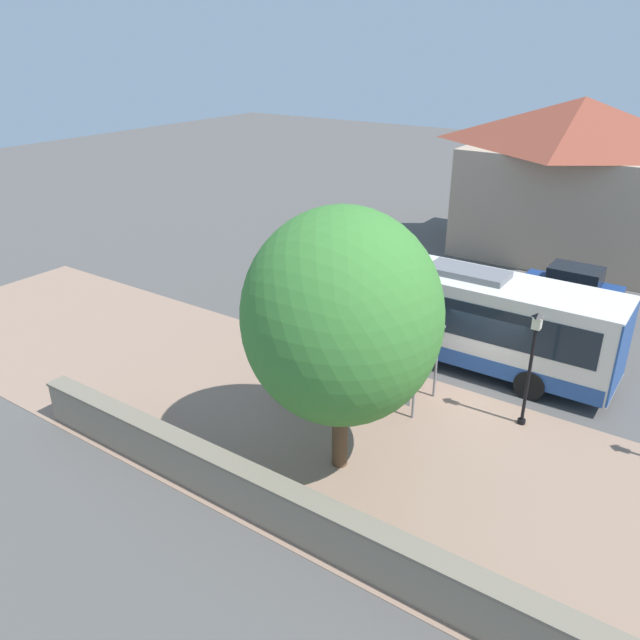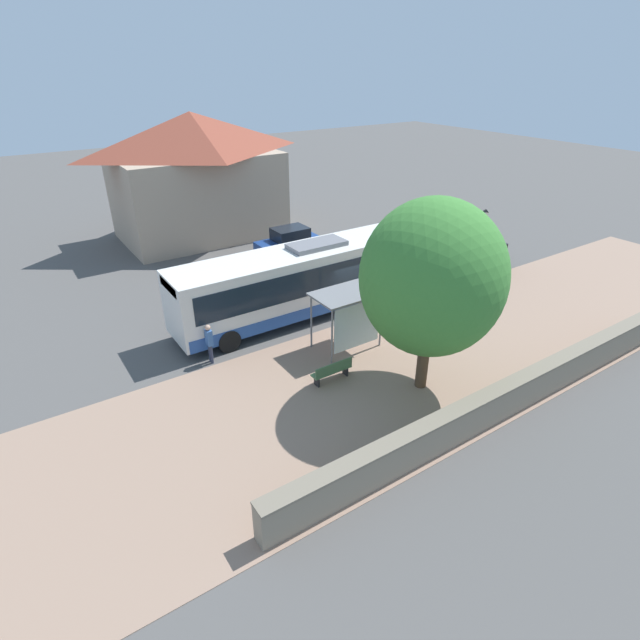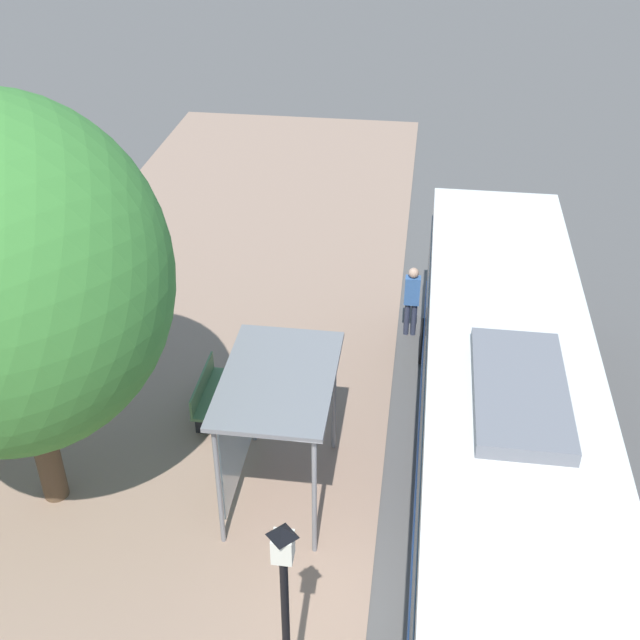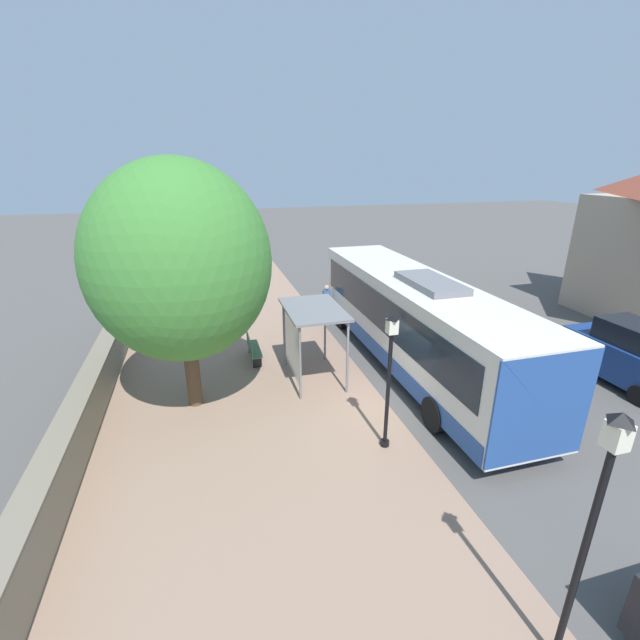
{
  "view_description": "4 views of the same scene",
  "coord_description": "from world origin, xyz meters",
  "px_view_note": "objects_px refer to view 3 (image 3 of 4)",
  "views": [
    {
      "loc": [
        -17.51,
        -5.86,
        10.73
      ],
      "look_at": [
        -1.4,
        5.19,
        1.82
      ],
      "focal_mm": 35.0,
      "sensor_mm": 36.0,
      "label": 1
    },
    {
      "loc": [
        -16.58,
        13.46,
        11.09
      ],
      "look_at": [
        -0.59,
        2.8,
        0.95
      ],
      "focal_mm": 28.0,
      "sensor_mm": 36.0,
      "label": 2
    },
    {
      "loc": [
        0.32,
        -7.87,
        10.36
      ],
      "look_at": [
        -1.5,
        5.36,
        1.65
      ],
      "focal_mm": 45.0,
      "sensor_mm": 36.0,
      "label": 3
    },
    {
      "loc": [
        -5.08,
        -10.5,
        7.03
      ],
      "look_at": [
        -0.93,
        4.38,
        1.29
      ],
      "focal_mm": 24.0,
      "sensor_mm": 36.0,
      "label": 4
    }
  ],
  "objects_px": {
    "bus": "(503,433)",
    "bench": "(209,393)",
    "shade_tree": "(3,279)",
    "pedestrian": "(412,296)",
    "bus_shelter": "(269,396)",
    "street_lamp_near": "(285,614)"
  },
  "relations": [
    {
      "from": "street_lamp_near",
      "to": "bus_shelter",
      "type": "bearing_deg",
      "value": 103.5
    },
    {
      "from": "bus_shelter",
      "to": "street_lamp_near",
      "type": "distance_m",
      "value": 4.26
    },
    {
      "from": "bus",
      "to": "bench",
      "type": "height_order",
      "value": "bus"
    },
    {
      "from": "bench",
      "to": "pedestrian",
      "type": "bearing_deg",
      "value": 40.93
    },
    {
      "from": "bus",
      "to": "pedestrian",
      "type": "xyz_separation_m",
      "value": [
        -1.62,
        5.35,
        -0.79
      ]
    },
    {
      "from": "pedestrian",
      "to": "bench",
      "type": "bearing_deg",
      "value": -139.07
    },
    {
      "from": "bus_shelter",
      "to": "bench",
      "type": "distance_m",
      "value": 3.07
    },
    {
      "from": "pedestrian",
      "to": "bus",
      "type": "bearing_deg",
      "value": -73.14
    },
    {
      "from": "bus",
      "to": "bus_shelter",
      "type": "bearing_deg",
      "value": 179.73
    },
    {
      "from": "bus",
      "to": "bus_shelter",
      "type": "xyz_separation_m",
      "value": [
        -3.81,
        0.02,
        0.32
      ]
    },
    {
      "from": "bus_shelter",
      "to": "shade_tree",
      "type": "xyz_separation_m",
      "value": [
        -3.78,
        -0.64,
        2.3
      ]
    },
    {
      "from": "bench",
      "to": "street_lamp_near",
      "type": "bearing_deg",
      "value": -66.56
    },
    {
      "from": "pedestrian",
      "to": "street_lamp_near",
      "type": "relative_size",
      "value": 0.47
    },
    {
      "from": "bus",
      "to": "shade_tree",
      "type": "height_order",
      "value": "shade_tree"
    },
    {
      "from": "pedestrian",
      "to": "bench",
      "type": "height_order",
      "value": "pedestrian"
    },
    {
      "from": "bench",
      "to": "street_lamp_near",
      "type": "xyz_separation_m",
      "value": [
        2.66,
        -6.13,
        1.73
      ]
    },
    {
      "from": "bus",
      "to": "pedestrian",
      "type": "distance_m",
      "value": 5.64
    },
    {
      "from": "bus_shelter",
      "to": "pedestrian",
      "type": "distance_m",
      "value": 5.87
    },
    {
      "from": "pedestrian",
      "to": "street_lamp_near",
      "type": "xyz_separation_m",
      "value": [
        -1.2,
        -9.47,
        1.19
      ]
    },
    {
      "from": "bus_shelter",
      "to": "street_lamp_near",
      "type": "xyz_separation_m",
      "value": [
        0.99,
        -4.14,
        0.08
      ]
    },
    {
      "from": "bus",
      "to": "street_lamp_near",
      "type": "height_order",
      "value": "street_lamp_near"
    },
    {
      "from": "bus_shelter",
      "to": "shade_tree",
      "type": "bearing_deg",
      "value": -170.41
    }
  ]
}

